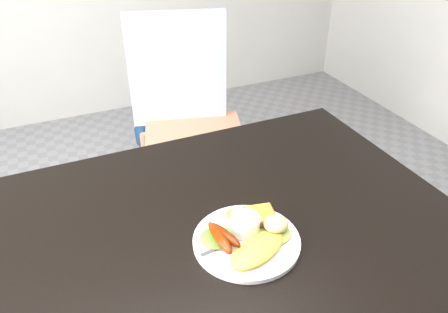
# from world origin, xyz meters

# --- Properties ---
(dining_table) EXTENTS (1.20, 0.80, 0.04)m
(dining_table) POSITION_xyz_m (0.00, 0.00, 0.73)
(dining_table) COLOR black
(dining_table) RESTS_ON ground
(dining_chair) EXTENTS (0.53, 0.53, 0.05)m
(dining_chair) POSITION_xyz_m (0.29, 0.85, 0.45)
(dining_chair) COLOR tan
(dining_chair) RESTS_ON ground
(person) EXTENTS (0.49, 0.33, 1.35)m
(person) POSITION_xyz_m (0.29, 0.79, 0.68)
(person) COLOR navy
(person) RESTS_ON ground
(plate) EXTENTS (0.23, 0.23, 0.01)m
(plate) POSITION_xyz_m (0.07, -0.08, 0.76)
(plate) COLOR white
(plate) RESTS_ON dining_table
(lettuce_left) EXTENTS (0.09, 0.09, 0.01)m
(lettuce_left) POSITION_xyz_m (0.01, -0.06, 0.77)
(lettuce_left) COLOR #39951E
(lettuce_left) RESTS_ON plate
(lettuce_right) EXTENTS (0.10, 0.09, 0.01)m
(lettuce_right) POSITION_xyz_m (0.13, -0.09, 0.77)
(lettuce_right) COLOR #6B9C3A
(lettuce_right) RESTS_ON plate
(omelette) EXTENTS (0.16, 0.12, 0.02)m
(omelette) POSITION_xyz_m (0.07, -0.13, 0.77)
(omelette) COLOR orange
(omelette) RESTS_ON plate
(sausage_a) EXTENTS (0.03, 0.11, 0.03)m
(sausage_a) POSITION_xyz_m (0.01, -0.08, 0.78)
(sausage_a) COLOR #6D2F07
(sausage_a) RESTS_ON lettuce_left
(sausage_b) EXTENTS (0.05, 0.10, 0.02)m
(sausage_b) POSITION_xyz_m (0.02, -0.07, 0.78)
(sausage_b) COLOR #621602
(sausage_b) RESTS_ON lettuce_left
(ramekin) EXTENTS (0.07, 0.07, 0.04)m
(ramekin) POSITION_xyz_m (0.08, -0.06, 0.78)
(ramekin) COLOR white
(ramekin) RESTS_ON plate
(toast_a) EXTENTS (0.07, 0.07, 0.01)m
(toast_a) POSITION_xyz_m (0.09, -0.03, 0.77)
(toast_a) COLOR olive
(toast_a) RESTS_ON plate
(toast_b) EXTENTS (0.08, 0.08, 0.01)m
(toast_b) POSITION_xyz_m (0.12, -0.05, 0.78)
(toast_b) COLOR brown
(toast_b) RESTS_ON toast_a
(potato_salad) EXTENTS (0.06, 0.06, 0.03)m
(potato_salad) POSITION_xyz_m (0.14, -0.09, 0.79)
(potato_salad) COLOR beige
(potato_salad) RESTS_ON lettuce_right
(fork) EXTENTS (0.14, 0.03, 0.00)m
(fork) POSITION_xyz_m (0.03, -0.08, 0.76)
(fork) COLOR #ADAFB7
(fork) RESTS_ON plate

